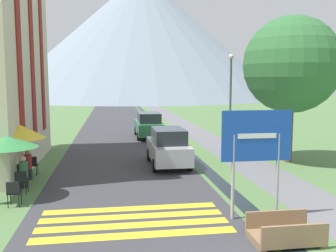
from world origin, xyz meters
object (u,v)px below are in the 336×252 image
Objects in this scene: person_seated_near at (24,170)px; tree_by_path at (292,65)px; cafe_chair_nearest at (14,191)px; footbridge at (285,234)px; parked_car_far at (149,125)px; cafe_chair_middle at (15,172)px; cafe_chair_far_left at (32,164)px; cafe_chair_near_left at (21,180)px; person_seated_far at (28,163)px; cafe_umbrella_middle_yellow at (20,132)px; parked_car_near at (168,147)px; streetlamp at (230,96)px; cafe_chair_far_right at (24,163)px; road_sign at (256,146)px; cafe_umbrella_front_green at (8,142)px.

tree_by_path reaches higher than person_seated_near.
tree_by_path is at bearing 18.77° from cafe_chair_nearest.
cafe_chair_nearest is at bearing 152.69° from footbridge.
parked_car_far is 5.40× the size of cafe_chair_middle.
person_seated_near reaches higher than cafe_chair_far_left.
footbridge is 9.18m from cafe_chair_near_left.
cafe_chair_far_left is 1.00× the size of cafe_chair_near_left.
cafe_umbrella_middle_yellow is at bearing -104.70° from person_seated_far.
parked_car_near is 7.27m from tree_by_path.
cafe_chair_far_left is at bearing 86.30° from person_seated_far.
tree_by_path is (12.35, 2.11, 2.78)m from cafe_umbrella_middle_yellow.
streetlamp is at bearing -60.20° from parked_car_far.
person_seated_near reaches higher than cafe_chair_middle.
parked_car_near is 9.28m from parked_car_far.
cafe_umbrella_middle_yellow reaches higher than person_seated_far.
cafe_chair_nearest is at bearing -101.32° from cafe_chair_far_right.
person_seated_near is at bearing 78.71° from cafe_chair_near_left.
parked_car_near is 4.84× the size of cafe_chair_far_right.
cafe_chair_near_left is at bearing -98.96° from cafe_chair_far_right.
streetlamp is (2.27, 11.54, 3.03)m from footbridge.
footbridge is at bearing -31.67° from cafe_chair_nearest.
cafe_chair_middle is at bearing -128.16° from cafe_umbrella_middle_yellow.
parked_car_near reaches higher than cafe_chair_far_left.
cafe_chair_middle is 1.00× the size of cafe_chair_near_left.
cafe_chair_far_right is 0.67× the size of person_seated_far.
person_seated_near is at bearing 141.54° from footbridge.
person_seated_far is (0.34, 0.76, 0.18)m from cafe_chair_middle.
road_sign is 7.57m from parked_car_near.
cafe_chair_far_left is 2.72m from cafe_chair_near_left.
cafe_umbrella_front_green is (-0.11, -3.22, 1.48)m from cafe_chair_far_left.
cafe_umbrella_front_green is (-7.67, 3.03, -0.19)m from road_sign.
person_seated_far is at bearing -87.51° from cafe_chair_far_right.
footbridge is at bearing -79.97° from parked_car_near.
parked_car_near reaches higher than person_seated_far.
person_seated_near is 0.98× the size of person_seated_far.
cafe_umbrella_front_green reaches higher than cafe_chair_near_left.
person_seated_far is (-0.28, 3.47, 0.18)m from cafe_chair_nearest.
person_seated_near is 1.28m from person_seated_far.
cafe_chair_middle is 0.12× the size of tree_by_path.
parked_car_near is at bearing 15.09° from cafe_chair_near_left.
cafe_chair_nearest is (-5.83, -5.21, -0.40)m from parked_car_near.
cafe_chair_near_left is 0.68× the size of person_seated_near.
parked_car_far is 2.09× the size of cafe_umbrella_front_green.
parked_car_near is 3.26× the size of person_seated_far.
cafe_umbrella_front_green is (-6.19, -4.28, 1.08)m from parked_car_near.
parked_car_far is at bearing 64.01° from person_seated_near.
cafe_chair_near_left is at bearing -85.28° from cafe_chair_far_left.
parked_car_far is 5.40× the size of cafe_chair_nearest.
cafe_chair_far_right is (-0.42, 0.24, 0.00)m from cafe_chair_far_left.
cafe_umbrella_front_green is (0.27, -1.78, 1.48)m from cafe_chair_middle.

